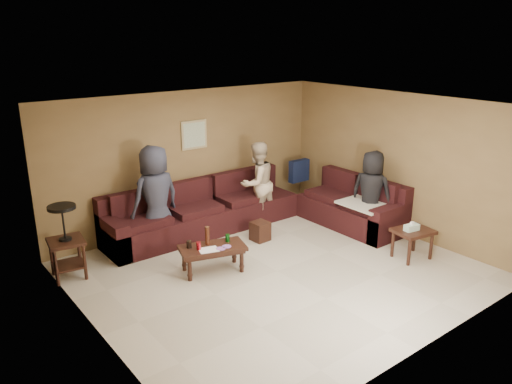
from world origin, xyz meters
TOP-DOWN VIEW (x-y plane):
  - room at (0.00, 0.00)m, footprint 5.60×5.50m
  - sectional_sofa at (0.81, 1.52)m, footprint 4.65×2.90m
  - coffee_table at (-0.77, 0.61)m, footprint 1.08×0.75m
  - end_table_left at (-2.55, 1.75)m, footprint 0.55×0.55m
  - side_table_right at (2.00, -0.95)m, footprint 0.66×0.57m
  - waste_bin at (0.53, 1.10)m, footprint 0.29×0.29m
  - wall_art at (0.10, 2.48)m, footprint 0.52×0.04m
  - person_left at (-0.98, 1.95)m, footprint 0.90×0.63m
  - person_middle at (1.02, 1.81)m, footprint 0.81×0.66m
  - person_right at (2.29, 0.16)m, footprint 0.70×0.86m

SIDE VIEW (x-z plane):
  - waste_bin at x=0.53m, z-range 0.00..0.33m
  - sectional_sofa at x=0.81m, z-range -0.16..0.81m
  - coffee_table at x=-0.77m, z-range 0.01..0.69m
  - side_table_right at x=2.00m, z-range 0.10..0.73m
  - end_table_left at x=-2.55m, z-range 0.03..1.15m
  - person_right at x=2.29m, z-range 0.00..1.52m
  - person_middle at x=1.02m, z-range 0.00..1.56m
  - person_left at x=-0.98m, z-range 0.00..1.74m
  - room at x=0.00m, z-range 0.41..2.91m
  - wall_art at x=0.10m, z-range 1.44..1.96m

